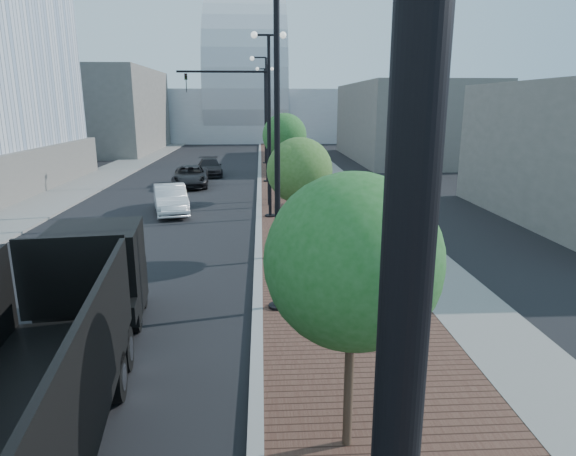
{
  "coord_description": "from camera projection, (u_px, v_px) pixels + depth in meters",
  "views": [
    {
      "loc": [
        0.17,
        -3.38,
        5.9
      ],
      "look_at": [
        1.0,
        12.0,
        2.0
      ],
      "focal_mm": 30.7,
      "sensor_mm": 36.0,
      "label": 1
    }
  ],
  "objects": [
    {
      "name": "sidewalk",
      "position": [
        299.0,
        171.0,
        43.59
      ],
      "size": [
        7.0,
        140.0,
        0.12
      ],
      "primitive_type": "cube",
      "color": "#4C2D23",
      "rests_on": "ground"
    },
    {
      "name": "concrete_strip",
      "position": [
        329.0,
        171.0,
        43.73
      ],
      "size": [
        2.4,
        140.0,
        0.13
      ],
      "primitive_type": "cube",
      "color": "slate",
      "rests_on": "ground"
    },
    {
      "name": "curb",
      "position": [
        260.0,
        172.0,
        43.41
      ],
      "size": [
        0.3,
        140.0,
        0.14
      ],
      "primitive_type": "cube",
      "color": "gray",
      "rests_on": "ground"
    },
    {
      "name": "west_sidewalk",
      "position": [
        110.0,
        173.0,
        42.73
      ],
      "size": [
        4.0,
        140.0,
        0.12
      ],
      "primitive_type": "cube",
      "color": "slate",
      "rests_on": "ground"
    },
    {
      "name": "dump_truck",
      "position": [
        68.0,
        334.0,
        10.07
      ],
      "size": [
        3.95,
        13.5,
        3.16
      ],
      "rotation": [
        0.0,
        0.0,
        0.13
      ],
      "color": "black",
      "rests_on": "ground"
    },
    {
      "name": "white_sedan",
      "position": [
        171.0,
        199.0,
        27.14
      ],
      "size": [
        2.75,
        5.0,
        1.56
      ],
      "primitive_type": "imported",
      "rotation": [
        0.0,
        0.0,
        0.24
      ],
      "color": "silver",
      "rests_on": "ground"
    },
    {
      "name": "dark_car_mid",
      "position": [
        191.0,
        176.0,
        35.96
      ],
      "size": [
        2.96,
        5.57,
        1.49
      ],
      "primitive_type": "imported",
      "rotation": [
        0.0,
        0.0,
        0.09
      ],
      "color": "black",
      "rests_on": "ground"
    },
    {
      "name": "dark_car_far",
      "position": [
        210.0,
        167.0,
        41.47
      ],
      "size": [
        2.65,
        5.06,
        1.4
      ],
      "primitive_type": "imported",
      "rotation": [
        0.0,
        0.0,
        0.15
      ],
      "color": "black",
      "rests_on": "ground"
    },
    {
      "name": "pedestrian",
      "position": [
        357.0,
        188.0,
        29.82
      ],
      "size": [
        0.78,
        0.62,
        1.88
      ],
      "primitive_type": "imported",
      "rotation": [
        0.0,
        0.0,
        3.42
      ],
      "color": "black",
      "rests_on": "ground"
    },
    {
      "name": "streetlight_0",
      "position": [
        396.0,
        442.0,
        1.62
      ],
      "size": [
        1.72,
        0.56,
        9.28
      ],
      "color": "black",
      "rests_on": "ground"
    },
    {
      "name": "streetlight_1",
      "position": [
        273.0,
        163.0,
        13.35
      ],
      "size": [
        1.44,
        0.56,
        9.21
      ],
      "color": "black",
      "rests_on": "ground"
    },
    {
      "name": "streetlight_2",
      "position": [
        269.0,
        126.0,
        24.85
      ],
      "size": [
        1.72,
        0.56,
        9.28
      ],
      "color": "black",
      "rests_on": "ground"
    },
    {
      "name": "streetlight_3",
      "position": [
        265.0,
        125.0,
        36.58
      ],
      "size": [
        1.44,
        0.56,
        9.21
      ],
      "color": "black",
      "rests_on": "ground"
    },
    {
      "name": "streetlight_4",
      "position": [
        265.0,
        115.0,
        48.08
      ],
      "size": [
        1.72,
        0.56,
        9.28
      ],
      "color": "black",
      "rests_on": "ground"
    },
    {
      "name": "traffic_mast",
      "position": [
        252.0,
        120.0,
        27.67
      ],
      "size": [
        5.09,
        0.2,
        8.0
      ],
      "color": "black",
      "rests_on": "ground"
    },
    {
      "name": "tree_0",
      "position": [
        355.0,
        261.0,
        7.84
      ],
      "size": [
        2.85,
        2.85,
        4.9
      ],
      "color": "#382619",
      "rests_on": "ground"
    },
    {
      "name": "tree_1",
      "position": [
        301.0,
        171.0,
        18.49
      ],
      "size": [
        2.51,
        2.48,
        4.7
      ],
      "color": "#382619",
      "rests_on": "ground"
    },
    {
      "name": "tree_2",
      "position": [
        285.0,
        136.0,
        29.97
      ],
      "size": [
        2.7,
        2.7,
        5.36
      ],
      "color": "#382619",
      "rests_on": "ground"
    },
    {
      "name": "tree_3",
      "position": [
        278.0,
        136.0,
        41.77
      ],
      "size": [
        2.63,
        2.62,
        4.55
      ],
      "color": "#382619",
      "rests_on": "ground"
    },
    {
      "name": "convention_center",
      "position": [
        248.0,
        103.0,
        85.4
      ],
      "size": [
        50.0,
        30.0,
        50.0
      ],
      "color": "#ADB1B7",
      "rests_on": "ground"
    },
    {
      "name": "commercial_block_nw",
      "position": [
        97.0,
        111.0,
        60.51
      ],
      "size": [
        14.0,
        20.0,
        10.0
      ],
      "primitive_type": "cube",
      "color": "#64605A",
      "rests_on": "ground"
    },
    {
      "name": "commercial_block_ne",
      "position": [
        408.0,
        122.0,
        52.96
      ],
      "size": [
        12.0,
        22.0,
        8.0
      ],
      "primitive_type": "cube",
      "color": "#635F59",
      "rests_on": "ground"
    },
    {
      "name": "utility_cover_1",
      "position": [
        351.0,
        337.0,
        12.55
      ],
      "size": [
        0.5,
        0.5,
        0.02
      ],
      "primitive_type": "cube",
      "color": "black",
      "rests_on": "sidewalk"
    },
    {
      "name": "utility_cover_2",
      "position": [
        310.0,
        230.0,
        23.19
      ],
      "size": [
        0.5,
        0.5,
        0.02
      ],
      "primitive_type": "cube",
      "color": "black",
      "rests_on": "sidewalk"
    }
  ]
}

